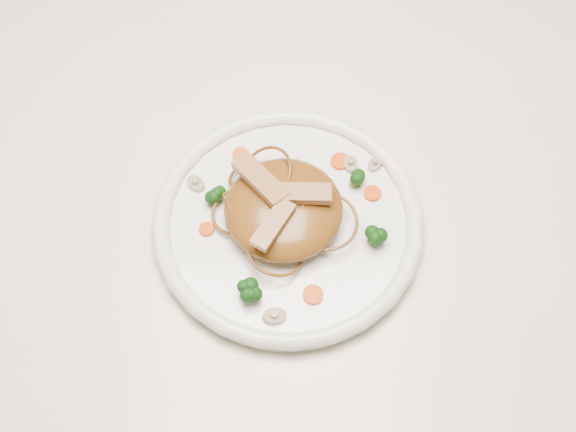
{
  "coord_description": "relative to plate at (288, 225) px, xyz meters",
  "views": [
    {
      "loc": [
        -0.0,
        -0.5,
        1.54
      ],
      "look_at": [
        0.02,
        -0.08,
        0.78
      ],
      "focal_mm": 48.18,
      "sensor_mm": 36.0,
      "label": 1
    }
  ],
  "objects": [
    {
      "name": "carrot_1",
      "position": [
        -0.09,
        -0.01,
        0.01
      ],
      "size": [
        0.02,
        0.02,
        0.0
      ],
      "primitive_type": "cylinder",
      "rotation": [
        0.0,
        0.0,
        -0.32
      ],
      "color": "#E74B08",
      "rests_on": "plate"
    },
    {
      "name": "ground",
      "position": [
        -0.02,
        0.08,
        -0.76
      ],
      "size": [
        4.0,
        4.0,
        0.0
      ],
      "primitive_type": "plane",
      "color": "brown",
      "rests_on": "ground"
    },
    {
      "name": "carrot_4",
      "position": [
        0.02,
        -0.09,
        0.01
      ],
      "size": [
        0.03,
        0.03,
        0.0
      ],
      "primitive_type": "cylinder",
      "rotation": [
        0.0,
        0.0,
        0.24
      ],
      "color": "#E74B08",
      "rests_on": "plate"
    },
    {
      "name": "broccoli_1",
      "position": [
        -0.08,
        0.03,
        0.02
      ],
      "size": [
        0.03,
        0.03,
        0.03
      ],
      "primitive_type": null,
      "rotation": [
        0.0,
        0.0,
        -0.25
      ],
      "color": "#0E3A0C",
      "rests_on": "plate"
    },
    {
      "name": "mushroom_1",
      "position": [
        0.11,
        0.07,
        0.01
      ],
      "size": [
        0.03,
        0.03,
        0.01
      ],
      "primitive_type": "cylinder",
      "rotation": [
        0.0,
        0.0,
        0.84
      ],
      "color": "tan",
      "rests_on": "plate"
    },
    {
      "name": "chicken_b",
      "position": [
        -0.03,
        0.03,
        0.06
      ],
      "size": [
        0.06,
        0.07,
        0.01
      ],
      "primitive_type": "cube",
      "rotation": [
        0.0,
        0.0,
        2.23
      ],
      "color": "#A8784F",
      "rests_on": "noodle_mound"
    },
    {
      "name": "noodle_mound",
      "position": [
        -0.0,
        0.0,
        0.03
      ],
      "size": [
        0.16,
        0.16,
        0.04
      ],
      "primitive_type": "ellipsoid",
      "rotation": [
        0.0,
        0.0,
        -0.2
      ],
      "color": "brown",
      "rests_on": "plate"
    },
    {
      "name": "carrot_0",
      "position": [
        0.07,
        0.08,
        0.01
      ],
      "size": [
        0.03,
        0.03,
        0.0
      ],
      "primitive_type": "cylinder",
      "rotation": [
        0.0,
        0.0,
        -0.19
      ],
      "color": "#E74B08",
      "rests_on": "plate"
    },
    {
      "name": "table",
      "position": [
        -0.02,
        0.08,
        -0.11
      ],
      "size": [
        1.2,
        0.8,
        0.75
      ],
      "color": "white",
      "rests_on": "ground"
    },
    {
      "name": "mushroom_0",
      "position": [
        -0.02,
        -0.12,
        0.01
      ],
      "size": [
        0.03,
        0.03,
        0.01
      ],
      "primitive_type": "cylinder",
      "rotation": [
        0.0,
        0.0,
        0.1
      ],
      "color": "tan",
      "rests_on": "plate"
    },
    {
      "name": "carrot_2",
      "position": [
        0.1,
        0.03,
        0.01
      ],
      "size": [
        0.02,
        0.02,
        0.0
      ],
      "primitive_type": "cylinder",
      "rotation": [
        0.0,
        0.0,
        -0.07
      ],
      "color": "#E74B08",
      "rests_on": "plate"
    },
    {
      "name": "chicken_a",
      "position": [
        0.01,
        0.01,
        0.06
      ],
      "size": [
        0.07,
        0.03,
        0.01
      ],
      "primitive_type": "cube",
      "rotation": [
        0.0,
        0.0,
        -0.05
      ],
      "color": "#A8784F",
      "rests_on": "noodle_mound"
    },
    {
      "name": "broccoli_3",
      "position": [
        0.09,
        -0.03,
        0.02
      ],
      "size": [
        0.03,
        0.03,
        0.03
      ],
      "primitive_type": null,
      "rotation": [
        0.0,
        0.0,
        -0.33
      ],
      "color": "#0E3A0C",
      "rests_on": "plate"
    },
    {
      "name": "carrot_3",
      "position": [
        -0.05,
        0.09,
        0.01
      ],
      "size": [
        0.02,
        0.02,
        0.0
      ],
      "primitive_type": "cylinder",
      "rotation": [
        0.0,
        0.0,
        0.18
      ],
      "color": "#E74B08",
      "rests_on": "plate"
    },
    {
      "name": "mushroom_3",
      "position": [
        0.08,
        0.07,
        0.01
      ],
      "size": [
        0.03,
        0.03,
        0.01
      ],
      "primitive_type": "cylinder",
      "rotation": [
        0.0,
        0.0,
        1.71
      ],
      "color": "tan",
      "rests_on": "plate"
    },
    {
      "name": "chicken_c",
      "position": [
        -0.02,
        -0.03,
        0.06
      ],
      "size": [
        0.05,
        0.06,
        0.01
      ],
      "primitive_type": "cube",
      "rotation": [
        0.0,
        0.0,
        4.12
      ],
      "color": "#A8784F",
      "rests_on": "noodle_mound"
    },
    {
      "name": "mushroom_2",
      "position": [
        -0.11,
        0.05,
        0.01
      ],
      "size": [
        0.03,
        0.03,
        0.01
      ],
      "primitive_type": "cylinder",
      "rotation": [
        0.0,
        0.0,
        -0.85
      ],
      "color": "tan",
      "rests_on": "plate"
    },
    {
      "name": "broccoli_2",
      "position": [
        -0.04,
        -0.09,
        0.02
      ],
      "size": [
        0.03,
        0.03,
        0.03
      ],
      "primitive_type": null,
      "rotation": [
        0.0,
        0.0,
        0.21
      ],
      "color": "#0E3A0C",
      "rests_on": "plate"
    },
    {
      "name": "broccoli_0",
      "position": [
        0.08,
        0.05,
        0.02
      ],
      "size": [
        0.03,
        0.03,
        0.03
      ],
      "primitive_type": null,
      "rotation": [
        0.0,
        0.0,
        0.17
      ],
      "color": "#0E3A0C",
      "rests_on": "plate"
    },
    {
      "name": "plate",
      "position": [
        0.0,
        0.0,
        0.0
      ],
      "size": [
        0.34,
        0.34,
        0.02
      ],
      "primitive_type": "cylinder",
      "rotation": [
        0.0,
        0.0,
        -0.13
      ],
      "color": "white",
      "rests_on": "table"
    }
  ]
}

